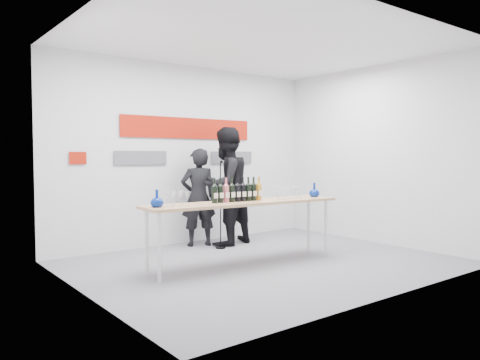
% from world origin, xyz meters
% --- Properties ---
extents(ground, '(5.00, 5.00, 0.00)m').
position_xyz_m(ground, '(0.00, 0.00, 0.00)').
color(ground, slate).
rests_on(ground, ground).
extents(back_wall, '(5.00, 0.04, 3.00)m').
position_xyz_m(back_wall, '(0.00, 2.00, 1.50)').
color(back_wall, silver).
rests_on(back_wall, ground).
extents(signage, '(3.38, 0.02, 0.79)m').
position_xyz_m(signage, '(-0.06, 1.97, 1.81)').
color(signage, '#A31606').
rests_on(signage, back_wall).
extents(tasting_table, '(2.91, 0.77, 0.86)m').
position_xyz_m(tasting_table, '(-0.27, 0.11, 0.80)').
color(tasting_table, tan).
rests_on(tasting_table, ground).
extents(wine_bottles, '(0.80, 0.13, 0.33)m').
position_xyz_m(wine_bottles, '(-0.36, 0.15, 1.03)').
color(wine_bottles, black).
rests_on(wine_bottles, tasting_table).
extents(decanter_left, '(0.16, 0.16, 0.21)m').
position_xyz_m(decanter_left, '(-1.55, 0.20, 0.97)').
color(decanter_left, navy).
rests_on(decanter_left, tasting_table).
extents(decanter_right, '(0.16, 0.16, 0.21)m').
position_xyz_m(decanter_right, '(1.01, 0.03, 0.97)').
color(decanter_right, navy).
rests_on(decanter_right, tasting_table).
extents(glasses_left, '(0.27, 0.24, 0.18)m').
position_xyz_m(glasses_left, '(-1.28, 0.18, 0.95)').
color(glasses_left, silver).
rests_on(glasses_left, tasting_table).
extents(glasses_right, '(0.57, 0.26, 0.18)m').
position_xyz_m(glasses_right, '(0.52, 0.06, 0.95)').
color(glasses_right, silver).
rests_on(glasses_right, tasting_table).
extents(presenter_left, '(0.68, 0.55, 1.60)m').
position_xyz_m(presenter_left, '(-0.06, 1.60, 0.80)').
color(presenter_left, black).
rests_on(presenter_left, ground).
extents(presenter_right, '(1.10, 0.94, 1.96)m').
position_xyz_m(presenter_right, '(0.35, 1.41, 0.98)').
color(presenter_right, black).
rests_on(presenter_right, ground).
extents(mic_stand, '(0.16, 0.16, 1.41)m').
position_xyz_m(mic_stand, '(0.10, 1.20, 0.43)').
color(mic_stand, black).
rests_on(mic_stand, ground).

